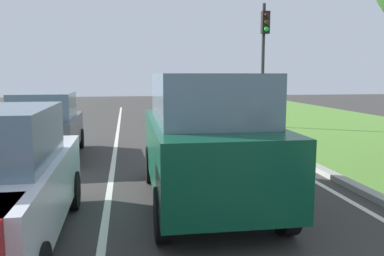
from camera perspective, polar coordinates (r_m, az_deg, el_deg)
The scene contains 7 objects.
ground_plane at distance 12.08m, azimuth -7.59°, elevation -3.22°, with size 60.00×60.00×0.00m, color #383533.
lane_line_center at distance 12.08m, azimuth -10.91°, elevation -3.28°, with size 0.12×32.00×0.01m, color silver.
lane_line_right_edge at distance 12.70m, azimuth 8.89°, elevation -2.70°, with size 0.12×32.00×0.01m, color silver.
curb_right at distance 12.85m, azimuth 11.02°, elevation -2.36°, with size 0.24×48.00×0.12m, color #9E9B93.
car_suv_ahead at distance 6.91m, azimuth 2.01°, elevation -1.51°, with size 2.01×4.52×2.28m.
car_hatchback_far at distance 11.52m, azimuth -20.08°, elevation 0.29°, with size 1.82×3.74×1.78m.
traffic_light_near_right at distance 17.12m, azimuth 10.24°, elevation 11.46°, with size 0.32×0.50×5.16m.
Camera 1 is at (-0.34, 2.14, 2.27)m, focal length 37.43 mm.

